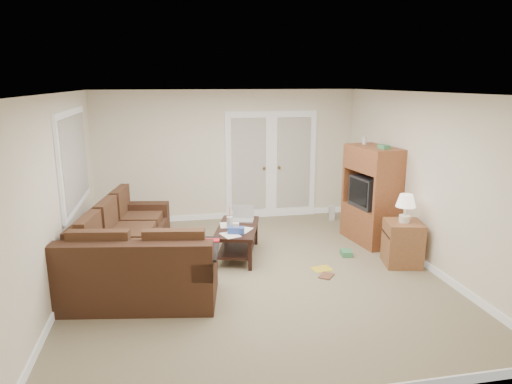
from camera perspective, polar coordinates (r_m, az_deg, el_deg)
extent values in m
plane|color=gray|center=(6.55, -0.17, -10.16)|extent=(5.50, 5.50, 0.00)
cube|color=white|center=(5.99, -0.19, 12.29)|extent=(5.00, 5.50, 0.02)
cube|color=white|center=(6.20, -23.51, -0.48)|extent=(0.02, 5.50, 2.50)
cube|color=white|center=(7.05, 20.22, 1.40)|extent=(0.02, 5.50, 2.50)
cube|color=white|center=(8.82, -3.54, 4.54)|extent=(5.00, 0.02, 2.50)
cube|color=white|center=(3.61, 8.14, -9.20)|extent=(5.00, 0.02, 2.50)
cube|color=silver|center=(8.89, -0.93, 3.16)|extent=(0.90, 0.04, 2.13)
cube|color=silver|center=(9.08, 4.67, 3.35)|extent=(0.90, 0.04, 2.13)
cube|color=silver|center=(8.85, -0.91, 3.45)|extent=(0.68, 0.02, 1.80)
cube|color=silver|center=(9.05, 4.72, 3.63)|extent=(0.68, 0.02, 1.80)
cube|color=silver|center=(7.10, -21.84, 3.82)|extent=(0.04, 1.92, 1.42)
cube|color=silver|center=(7.09, -21.64, 3.83)|extent=(0.02, 1.74, 1.24)
cube|color=#3E2518|center=(7.06, -15.86, -7.00)|extent=(1.29, 2.47, 0.43)
cube|color=#3E2518|center=(7.02, -18.78, -3.59)|extent=(0.62, 2.37, 0.44)
cube|color=#3E2518|center=(7.94, -14.21, -2.11)|extent=(0.95, 0.39, 0.23)
cube|color=#513420|center=(6.95, -15.35, -4.88)|extent=(0.97, 2.32, 0.12)
cube|color=#3E2518|center=(5.90, -14.20, -11.09)|extent=(1.97, 1.21, 0.43)
cube|color=#3E2518|center=(5.43, -15.23, -8.39)|extent=(1.86, 0.54, 0.44)
cube|color=#3E2518|center=(5.65, -6.38, -8.25)|extent=(0.39, 0.95, 0.23)
cube|color=#513420|center=(5.86, -14.19, -8.30)|extent=(1.82, 0.89, 0.12)
cube|color=black|center=(5.60, -6.42, -7.03)|extent=(0.46, 0.86, 0.03)
cube|color=red|center=(5.81, -6.24, -6.06)|extent=(0.34, 0.17, 0.02)
cube|color=black|center=(7.02, -2.37, -4.54)|extent=(0.87, 1.28, 0.05)
cube|color=black|center=(7.12, -2.34, -6.78)|extent=(0.77, 1.18, 0.03)
cylinder|color=silver|center=(6.95, -3.30, -3.78)|extent=(0.10, 0.10, 0.17)
cylinder|color=red|center=(6.90, -3.32, -2.52)|extent=(0.01, 0.01, 0.15)
cube|color=#324EA2|center=(6.70, -2.52, -4.79)|extent=(0.26, 0.19, 0.10)
cube|color=white|center=(6.91, -2.47, -4.59)|extent=(0.54, 0.72, 0.00)
cube|color=brown|center=(7.95, 14.04, -3.88)|extent=(0.70, 1.08, 0.61)
cube|color=brown|center=(7.70, 14.52, 4.03)|extent=(0.70, 1.08, 0.40)
cube|color=black|center=(7.80, 14.15, 0.00)|extent=(0.57, 0.67, 0.50)
cube|color=black|center=(7.66, 12.62, 0.00)|extent=(0.09, 0.52, 0.40)
cube|color=#408D5A|center=(7.46, 15.70, 5.46)|extent=(0.15, 0.20, 0.06)
cylinder|color=silver|center=(7.91, 13.41, 6.26)|extent=(0.07, 0.07, 0.12)
cube|color=brown|center=(7.07, 17.85, -6.13)|extent=(0.60, 0.60, 0.66)
cylinder|color=white|center=(6.96, 18.08, -3.19)|extent=(0.16, 0.16, 0.10)
cylinder|color=white|center=(6.93, 18.15, -2.23)|extent=(0.03, 0.03, 0.14)
cone|color=beige|center=(6.89, 18.24, -1.02)|extent=(0.28, 0.28, 0.18)
cube|color=silver|center=(9.05, 9.45, -2.56)|extent=(0.14, 0.13, 0.29)
cube|color=gold|center=(6.76, 8.22, -9.48)|extent=(0.32, 0.27, 0.01)
cube|color=#408D5A|center=(7.30, 11.21, -7.48)|extent=(0.19, 0.23, 0.08)
imported|color=brown|center=(6.55, 8.08, -10.19)|extent=(0.27, 0.28, 0.02)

